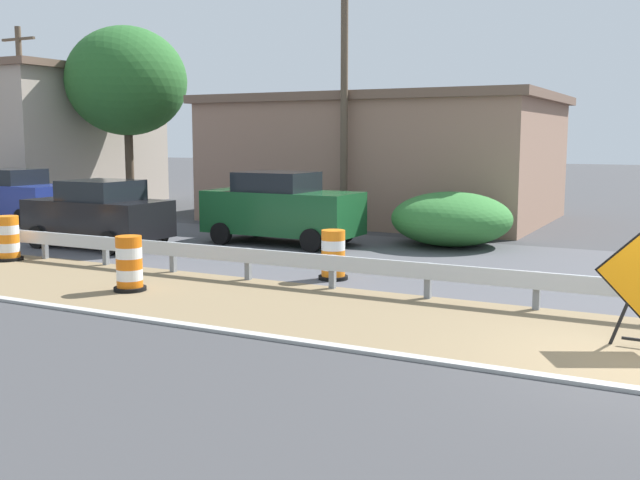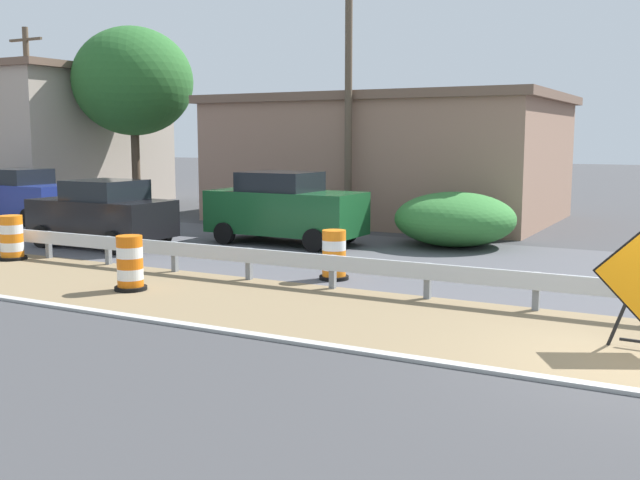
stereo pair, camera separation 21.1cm
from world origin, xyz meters
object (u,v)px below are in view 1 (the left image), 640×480
Objects in this scene: car_mid_far_lane at (15,196)px; utility_pole_near at (344,89)px; traffic_barrel_mid at (8,240)px; traffic_barrel_nearest at (333,257)px; car_trailing_near_lane at (281,208)px; traffic_barrel_close at (129,266)px; car_trailing_far_lane at (99,214)px; utility_pole_mid at (22,117)px.

car_mid_far_lane is 0.49× the size of utility_pole_near.
traffic_barrel_nearest is at bearing -79.88° from traffic_barrel_mid.
car_trailing_near_lane is 11.49m from car_mid_far_lane.
car_trailing_far_lane is (4.28, 4.93, 0.45)m from traffic_barrel_close.
utility_pole_near reaches higher than utility_pole_mid.
traffic_barrel_nearest is 0.97× the size of traffic_barrel_mid.
traffic_barrel_mid is 0.28× the size of car_trailing_far_lane.
car_mid_far_lane reaches higher than traffic_barrel_nearest.
car_mid_far_lane is 4.92m from utility_pole_mid.
car_trailing_near_lane is 0.51× the size of utility_pole_near.
car_trailing_far_lane is at bearing -22.40° from car_mid_far_lane.
car_mid_far_lane is at bearing 73.38° from traffic_barrel_nearest.
traffic_barrel_close is at bearing -125.08° from utility_pole_mid.
utility_pole_mid is at bearing 91.19° from utility_pole_near.
car_trailing_far_lane reaches higher than traffic_barrel_nearest.
car_trailing_near_lane is 5.21m from car_trailing_far_lane.
traffic_barrel_close is 0.13× the size of utility_pole_near.
car_trailing_near_lane is (4.26, 3.81, 0.56)m from traffic_barrel_nearest.
traffic_barrel_nearest is 0.12× the size of utility_pole_near.
traffic_barrel_nearest is 8.62m from traffic_barrel_mid.
car_trailing_far_lane reaches higher than traffic_barrel_mid.
car_trailing_far_lane is (1.27, 8.07, 0.46)m from traffic_barrel_nearest.
traffic_barrel_nearest is 0.27× the size of car_trailing_far_lane.
car_mid_far_lane is at bearing 48.22° from traffic_barrel_mid.
car_trailing_near_lane is 1.04× the size of car_mid_far_lane.
utility_pole_mid reaches higher than traffic_barrel_mid.
traffic_barrel_nearest is 5.75m from car_trailing_near_lane.
car_mid_far_lane is 12.80m from utility_pole_near.
car_mid_far_lane is at bearing 58.06° from traffic_barrel_close.
traffic_barrel_mid is at bearing 151.38° from utility_pole_near.
utility_pole_mid is (7.42, 18.00, 3.44)m from traffic_barrel_nearest.
utility_pole_mid is at bearing 54.92° from traffic_barrel_close.
traffic_barrel_mid is 0.25× the size of car_trailing_near_lane.
traffic_barrel_close is 11.51m from utility_pole_near.
traffic_barrel_nearest is at bearing 171.37° from car_trailing_far_lane.
traffic_barrel_close is at bearing -29.83° from car_mid_far_lane.
car_trailing_near_lane is at bearing -144.62° from car_trailing_far_lane.
car_trailing_near_lane is at bearing 0.60° from car_mid_far_lane.
car_mid_far_lane reaches higher than car_trailing_far_lane.
traffic_barrel_close is 0.28× the size of car_trailing_far_lane.
utility_pole_mid is (6.15, 9.92, 2.98)m from car_trailing_far_lane.
utility_pole_near is at bearing -88.81° from utility_pole_mid.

